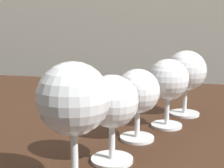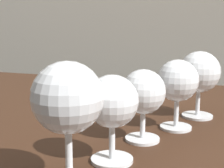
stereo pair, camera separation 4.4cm
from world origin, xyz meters
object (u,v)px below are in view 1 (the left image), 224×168
object	(u,v)px
wine_glass_white	(112,104)
wine_glass_port	(76,101)
wine_glass_cabernet	(168,81)
wine_glass_merlot	(138,93)
wine_glass_pinot	(186,72)

from	to	relation	value
wine_glass_white	wine_glass_port	bearing A→B (deg)	-105.33
wine_glass_port	wine_glass_white	world-z (taller)	wine_glass_port
wine_glass_port	wine_glass_white	distance (m)	0.09
wine_glass_cabernet	wine_glass_white	bearing A→B (deg)	-109.84
wine_glass_merlot	wine_glass_pinot	distance (m)	0.19
wine_glass_merlot	wine_glass_pinot	size ratio (longest dim) A/B	0.87
wine_glass_port	wine_glass_cabernet	world-z (taller)	wine_glass_port
wine_glass_merlot	wine_glass_cabernet	bearing A→B (deg)	61.69
wine_glass_white	wine_glass_pinot	bearing A→B (deg)	70.51
wine_glass_merlot	wine_glass_cabernet	xyz separation A→B (m)	(0.04, 0.08, 0.01)
wine_glass_white	wine_glass_pinot	xyz separation A→B (m)	(0.10, 0.27, 0.01)
wine_glass_port	wine_glass_pinot	size ratio (longest dim) A/B	1.10
wine_glass_port	wine_glass_cabernet	distance (m)	0.28
wine_glass_port	wine_glass_merlot	xyz separation A→B (m)	(0.04, 0.18, -0.03)
wine_glass_merlot	wine_glass_cabernet	world-z (taller)	wine_glass_cabernet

